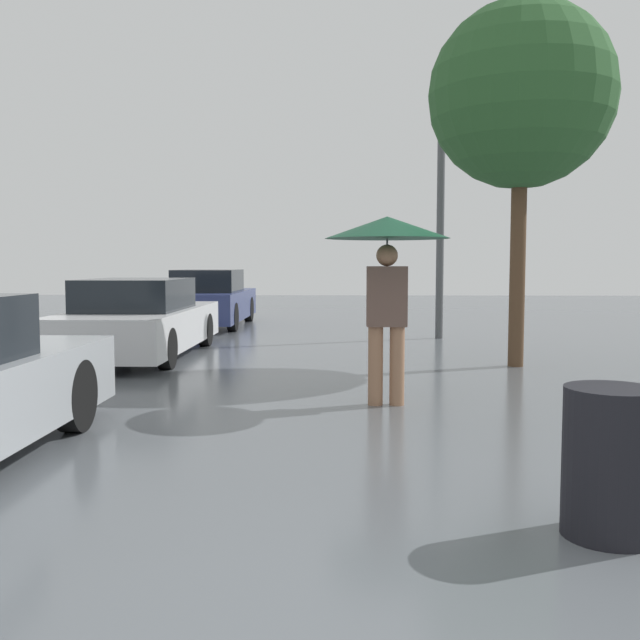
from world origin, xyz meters
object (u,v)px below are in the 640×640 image
Objects in this scene: pedestrian at (387,248)px; parked_car_middle at (140,320)px; trash_bin at (610,462)px; parked_car_farthest at (210,300)px; tree at (521,97)px; street_lamp at (441,187)px.

pedestrian is 5.31m from parked_car_middle.
pedestrian is at bearing -45.87° from parked_car_middle.
parked_car_middle is 8.58m from trash_bin.
pedestrian is 0.46× the size of parked_car_farthest.
street_lamp is (-0.58, 3.76, -0.83)m from tree.
parked_car_middle is 0.89× the size of tree.
tree reaches higher than pedestrian.
pedestrian is 0.43× the size of parked_car_middle.
tree is (5.53, -6.29, 3.15)m from parked_car_farthest.
pedestrian is at bearing -102.24° from street_lamp.
trash_bin is at bearing -92.56° from street_lamp.
pedestrian is 3.84m from trash_bin.
street_lamp reaches higher than pedestrian.
street_lamp reaches higher than parked_car_farthest.
pedestrian reaches higher than parked_car_middle.
street_lamp is at bearing 98.76° from tree.
tree is at bearing -48.65° from parked_car_farthest.
trash_bin is (4.50, -12.64, -0.20)m from parked_car_farthest.
parked_car_farthest is at bearing 111.12° from pedestrian.
pedestrian is 2.40× the size of trash_bin.
parked_car_middle reaches higher than trash_bin.
tree is 3.89m from street_lamp.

